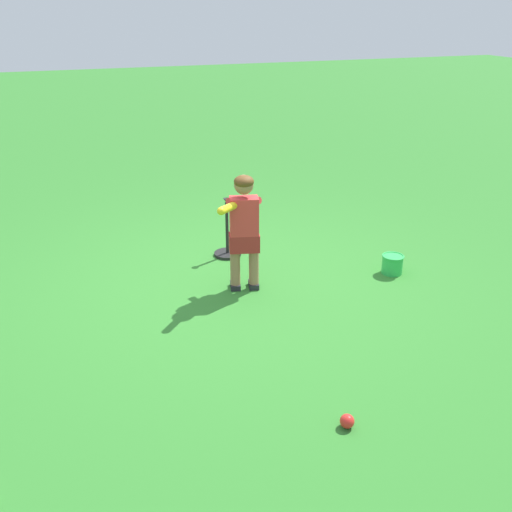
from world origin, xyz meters
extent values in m
plane|color=#2D7528|center=(0.00, 0.00, 0.00)|extent=(40.00, 40.00, 0.00)
cube|color=#232328|center=(0.05, 0.11, 0.03)|extent=(0.13, 0.17, 0.05)
cylinder|color=#996B4C|center=(0.05, 0.13, 0.21)|extent=(0.09, 0.09, 0.34)
cube|color=#232328|center=(-0.12, 0.16, 0.03)|extent=(0.13, 0.17, 0.05)
cylinder|color=#996B4C|center=(-0.11, 0.18, 0.21)|extent=(0.09, 0.09, 0.34)
cube|color=maroon|center=(-0.03, 0.16, 0.46)|extent=(0.30, 0.21, 0.16)
cube|color=red|center=(-0.03, 0.16, 0.71)|extent=(0.28, 0.21, 0.34)
sphere|color=#996B4C|center=(-0.03, 0.16, 1.00)|extent=(0.17, 0.17, 0.17)
ellipsoid|color=#563819|center=(-0.03, 0.17, 1.02)|extent=(0.21, 0.21, 0.11)
sphere|color=yellow|center=(-0.07, 0.02, 0.80)|extent=(0.04, 0.04, 0.04)
cylinder|color=black|center=(-0.01, 0.09, 0.81)|extent=(0.11, 0.13, 0.05)
cylinder|color=yellow|center=(0.14, 0.27, 0.85)|extent=(0.27, 0.31, 0.11)
sphere|color=yellow|center=(0.25, 0.40, 0.87)|extent=(0.07, 0.07, 0.07)
cylinder|color=red|center=(-0.03, 0.05, 0.81)|extent=(0.30, 0.21, 0.14)
cylinder|color=red|center=(-0.09, 0.06, 0.81)|extent=(0.21, 0.30, 0.14)
sphere|color=red|center=(0.01, 2.19, 0.05)|extent=(0.09, 0.09, 0.09)
cylinder|color=black|center=(-0.12, -0.64, 0.01)|extent=(0.28, 0.28, 0.03)
cylinder|color=black|center=(-0.12, -0.64, 0.31)|extent=(0.03, 0.03, 0.55)
cone|color=black|center=(-0.12, -0.64, 0.60)|extent=(0.07, 0.07, 0.04)
cylinder|color=green|center=(-1.49, 0.34, 0.09)|extent=(0.20, 0.20, 0.18)
torus|color=green|center=(-1.49, 0.34, 0.18)|extent=(0.22, 0.22, 0.02)
camera|label=1|loc=(1.55, 4.71, 2.43)|focal=40.97mm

